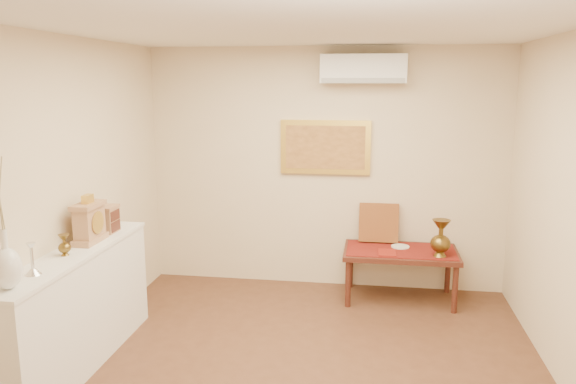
% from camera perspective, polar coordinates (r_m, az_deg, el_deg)
% --- Properties ---
extents(floor, '(4.50, 4.50, 0.00)m').
position_cam_1_polar(floor, '(4.64, 1.03, -18.82)').
color(floor, brown).
rests_on(floor, ground).
extents(ceiling, '(4.50, 4.50, 0.00)m').
position_cam_1_polar(ceiling, '(4.04, 1.16, 16.58)').
color(ceiling, silver).
rests_on(ceiling, ground).
extents(wall_back, '(4.00, 0.02, 2.70)m').
position_cam_1_polar(wall_back, '(6.33, 3.80, 2.34)').
color(wall_back, beige).
rests_on(wall_back, ground).
extents(wall_front, '(4.00, 0.02, 2.70)m').
position_cam_1_polar(wall_front, '(2.06, -7.67, -17.07)').
color(wall_front, beige).
rests_on(wall_front, ground).
extents(wall_left, '(0.02, 4.50, 2.70)m').
position_cam_1_polar(wall_left, '(4.82, -23.21, -1.35)').
color(wall_left, beige).
rests_on(wall_left, ground).
extents(white_vase, '(0.19, 0.19, 1.02)m').
position_cam_1_polar(white_vase, '(4.03, -27.12, -1.95)').
color(white_vase, silver).
rests_on(white_vase, display_ledge).
extents(candlestick, '(0.11, 0.11, 0.23)m').
position_cam_1_polar(candlestick, '(4.35, -24.56, -6.20)').
color(candlestick, silver).
rests_on(candlestick, display_ledge).
extents(brass_urn_small, '(0.10, 0.10, 0.22)m').
position_cam_1_polar(brass_urn_small, '(4.72, -21.79, -4.73)').
color(brass_urn_small, brown).
rests_on(brass_urn_small, display_ledge).
extents(table_cloth, '(1.14, 0.59, 0.01)m').
position_cam_1_polar(table_cloth, '(6.13, 11.38, -5.79)').
color(table_cloth, maroon).
rests_on(table_cloth, low_table).
extents(brass_urn_tall, '(0.21, 0.21, 0.47)m').
position_cam_1_polar(brass_urn_tall, '(5.94, 15.27, -4.15)').
color(brass_urn_tall, brown).
rests_on(brass_urn_tall, table_cloth).
extents(plate, '(0.20, 0.20, 0.01)m').
position_cam_1_polar(plate, '(6.22, 11.34, -5.46)').
color(plate, silver).
rests_on(plate, table_cloth).
extents(menu, '(0.18, 0.25, 0.01)m').
position_cam_1_polar(menu, '(5.98, 10.04, -6.08)').
color(menu, maroon).
rests_on(menu, table_cloth).
extents(cushion, '(0.43, 0.19, 0.44)m').
position_cam_1_polar(cushion, '(6.34, 9.19, -3.08)').
color(cushion, '#5F1B13').
rests_on(cushion, table_cloth).
extents(display_ledge, '(0.37, 2.02, 0.98)m').
position_cam_1_polar(display_ledge, '(4.98, -20.70, -11.14)').
color(display_ledge, silver).
rests_on(display_ledge, floor).
extents(mantel_clock, '(0.17, 0.36, 0.41)m').
position_cam_1_polar(mantel_clock, '(5.02, -19.52, -2.90)').
color(mantel_clock, tan).
rests_on(mantel_clock, display_ledge).
extents(wooden_chest, '(0.16, 0.21, 0.24)m').
position_cam_1_polar(wooden_chest, '(5.31, -17.86, -2.62)').
color(wooden_chest, tan).
rests_on(wooden_chest, display_ledge).
extents(low_table, '(1.20, 0.70, 0.55)m').
position_cam_1_polar(low_table, '(6.15, 11.35, -6.40)').
color(low_table, '#491F15').
rests_on(low_table, floor).
extents(painting, '(1.00, 0.06, 0.60)m').
position_cam_1_polar(painting, '(6.27, 3.81, 4.56)').
color(painting, gold).
rests_on(painting, wall_back).
extents(ac_unit, '(0.90, 0.25, 0.30)m').
position_cam_1_polar(ac_unit, '(6.10, 7.66, 12.29)').
color(ac_unit, silver).
rests_on(ac_unit, wall_back).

